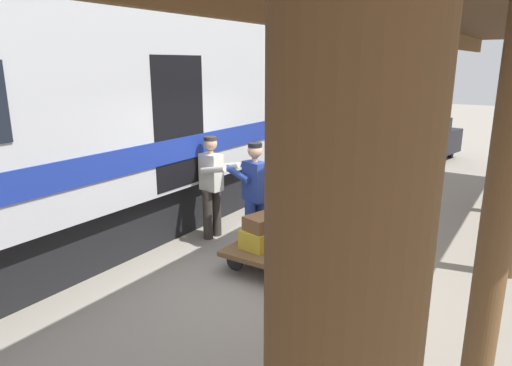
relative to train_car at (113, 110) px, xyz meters
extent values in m
plane|color=gray|center=(-3.44, 0.00, -2.06)|extent=(60.00, 60.00, 0.00)
cylinder|color=brown|center=(-6.01, 1.53, -0.36)|extent=(0.24, 0.24, 3.40)
cube|color=brown|center=(-4.46, 0.00, 1.19)|extent=(0.08, 16.07, 0.30)
cube|color=#B7BABF|center=(0.00, 0.00, 0.29)|extent=(3.00, 21.61, 2.90)
cube|color=black|center=(0.00, 0.00, -1.61)|extent=(2.55, 20.53, 0.90)
cube|color=navy|center=(-1.51, 0.00, -0.51)|extent=(0.03, 21.18, 0.36)
cube|color=black|center=(-1.51, -7.56, 0.39)|extent=(0.02, 2.38, 0.84)
cube|color=black|center=(-1.51, -3.78, 0.39)|extent=(0.02, 2.38, 0.84)
cube|color=black|center=(-1.45, 0.00, -0.11)|extent=(0.12, 1.10, 2.00)
cube|color=brown|center=(-3.37, -0.47, -1.77)|extent=(1.50, 2.14, 0.07)
cylinder|color=black|center=(-3.97, 0.38, -1.94)|extent=(0.25, 0.05, 0.25)
cylinder|color=black|center=(-2.77, 0.38, -1.94)|extent=(0.25, 0.05, 0.25)
cylinder|color=black|center=(-3.97, -1.33, -1.94)|extent=(0.25, 0.05, 0.25)
cylinder|color=black|center=(-2.77, -1.33, -1.94)|extent=(0.25, 0.05, 0.25)
cube|color=brown|center=(-3.71, -0.47, -1.64)|extent=(0.54, 0.52, 0.20)
cube|color=maroon|center=(-3.04, -0.47, -1.64)|extent=(0.51, 0.60, 0.21)
cube|color=tan|center=(-3.71, -1.06, -1.60)|extent=(0.47, 0.64, 0.28)
cube|color=gold|center=(-3.04, 0.12, -1.61)|extent=(0.45, 0.57, 0.27)
cube|color=#1E666B|center=(-3.04, -1.06, -1.64)|extent=(0.59, 0.61, 0.21)
cube|color=beige|center=(-3.71, 0.12, -1.64)|extent=(0.50, 0.53, 0.19)
cube|color=#CC6B23|center=(-3.75, 0.14, -1.47)|extent=(0.41, 0.52, 0.15)
cube|color=maroon|center=(-3.74, -1.09, -1.34)|extent=(0.50, 0.47, 0.24)
cube|color=#4C515B|center=(-3.77, 0.17, -1.31)|extent=(0.42, 0.57, 0.17)
cube|color=brown|center=(-3.07, 0.09, -1.38)|extent=(0.47, 0.57, 0.20)
cylinder|color=navy|center=(-2.68, -0.43, -1.65)|extent=(0.16, 0.16, 0.82)
cylinder|color=navy|center=(-2.62, -0.24, -1.65)|extent=(0.16, 0.16, 0.82)
cube|color=navy|center=(-2.65, -0.34, -0.94)|extent=(0.41, 0.31, 0.60)
cylinder|color=tan|center=(-2.65, -0.34, -0.61)|extent=(0.09, 0.09, 0.06)
sphere|color=tan|center=(-2.65, -0.34, -0.47)|extent=(0.22, 0.22, 0.22)
cylinder|color=black|center=(-2.65, -0.34, -0.39)|extent=(0.21, 0.21, 0.06)
cylinder|color=navy|center=(-2.48, -0.55, -0.84)|extent=(0.54, 0.24, 0.21)
cylinder|color=navy|center=(-2.39, -0.25, -0.84)|extent=(0.54, 0.24, 0.21)
cylinder|color=#332D28|center=(-1.71, -0.35, -1.65)|extent=(0.16, 0.16, 0.82)
cylinder|color=#332D28|center=(-1.73, -0.55, -1.65)|extent=(0.16, 0.16, 0.82)
cube|color=silver|center=(-1.72, -0.45, -0.94)|extent=(0.38, 0.26, 0.60)
cylinder|color=tan|center=(-1.72, -0.45, -0.61)|extent=(0.09, 0.09, 0.06)
sphere|color=tan|center=(-1.72, -0.45, -0.47)|extent=(0.22, 0.22, 0.22)
cylinder|color=#332D28|center=(-1.72, -0.45, -0.39)|extent=(0.21, 0.21, 0.06)
cylinder|color=silver|center=(-1.92, -0.26, -0.84)|extent=(0.54, 0.16, 0.21)
cylinder|color=silver|center=(-1.96, -0.58, -0.84)|extent=(0.54, 0.16, 0.21)
cube|color=black|center=(-3.34, -9.12, -1.51)|extent=(1.42, 1.89, 0.70)
cube|color=black|center=(-3.34, -8.77, -1.01)|extent=(1.02, 0.87, 0.50)
cylinder|color=black|center=(-3.79, -8.52, -1.86)|extent=(0.12, 0.40, 0.40)
cylinder|color=black|center=(-2.89, -8.52, -1.86)|extent=(0.12, 0.40, 0.40)
cylinder|color=black|center=(-3.79, -9.72, -1.86)|extent=(0.12, 0.40, 0.40)
cylinder|color=black|center=(-2.89, -9.72, -1.86)|extent=(0.12, 0.40, 0.40)
camera|label=1|loc=(-6.23, 5.17, 0.78)|focal=31.84mm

